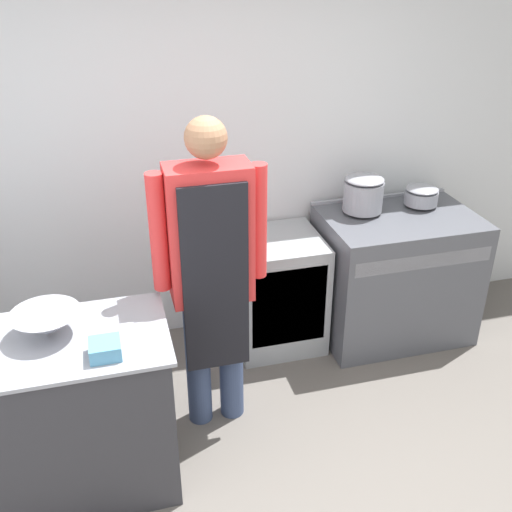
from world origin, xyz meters
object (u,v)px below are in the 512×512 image
Objects in this scene: mixing_bowl at (47,324)px; sauce_pot at (421,195)px; stove at (394,275)px; stock_pot at (363,193)px; fridge_unit at (277,291)px; person_cook at (211,264)px; plastic_tub at (105,349)px.

sauce_pot is (2.45, 0.93, 0.03)m from mixing_bowl.
stove is 0.65m from stock_pot.
fridge_unit is at bearing -178.19° from sauce_pot.
stove is 3.88× the size of stock_pot.
sauce_pot reaches higher than mixing_bowl.
person_cook is 13.10× the size of plastic_tub.
mixing_bowl is at bearing 137.14° from plastic_tub.
stove is 4.51× the size of sauce_pot.
fridge_unit is at bearing 44.62° from plastic_tub.
stove is 0.85m from fridge_unit.
stock_pot reaches higher than fridge_unit.
stove is 1.29× the size of fridge_unit.
sauce_pot reaches higher than plastic_tub.
sauce_pot is at bearing 0.00° from stock_pot.
stock_pot reaches higher than mixing_bowl.
mixing_bowl is 0.35m from plastic_tub.
sauce_pot is (1.62, 0.70, -0.05)m from person_cook.
stock_pot reaches higher than sauce_pot.
sauce_pot is at bearing 20.83° from mixing_bowl.
sauce_pot is at bearing 27.99° from plastic_tub.
fridge_unit is 3.00× the size of stock_pot.
stock_pot is 0.44m from sauce_pot.
stove is 0.57× the size of person_cook.
person_cook is 0.87m from mixing_bowl.
mixing_bowl reaches higher than fridge_unit.
fridge_unit is at bearing -176.88° from stock_pot.
stock_pot is (1.76, 1.17, 0.11)m from plastic_tub.
mixing_bowl is 2.34× the size of plastic_tub.
person_cook is at bearing 15.82° from mixing_bowl.
plastic_tub is at bearing -152.38° from stove.
person_cook is at bearing -149.43° from stock_pot.
plastic_tub is (0.25, -0.24, -0.03)m from mixing_bowl.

